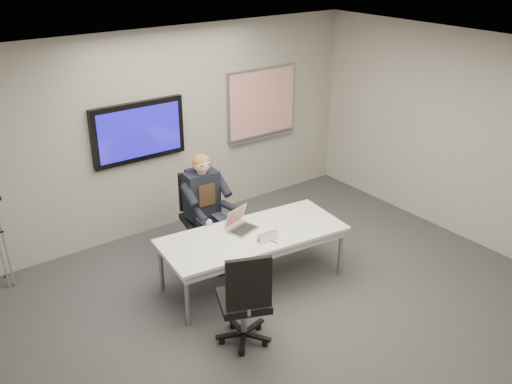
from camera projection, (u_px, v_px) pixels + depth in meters
floor at (311, 322)px, 6.24m from camera, size 6.00×6.00×0.02m
ceiling at (324, 66)px, 5.08m from camera, size 6.00×6.00×0.02m
wall_back at (171, 131)px, 7.86m from camera, size 6.00×0.02×2.80m
wall_left at (2, 317)px, 4.03m from camera, size 0.02×6.00×2.80m
wall_right at (492, 146)px, 7.29m from camera, size 0.02×6.00×2.80m
conference_table at (253, 239)px, 6.71m from camera, size 2.28×1.15×0.67m
tv_display at (139, 132)px, 7.50m from camera, size 1.30×0.09×0.80m
whiteboard at (262, 104)px, 8.62m from camera, size 1.25×0.08×1.10m
office_chair_far at (201, 227)px, 7.54m from camera, size 0.60×0.60×1.07m
office_chair_near at (245, 315)px, 5.78m from camera, size 0.70×0.70×1.12m
seated_person at (210, 219)px, 7.25m from camera, size 0.45×0.76×1.40m
crutch at (0, 238)px, 6.71m from camera, size 0.25×0.60×1.26m
laptop at (240, 224)px, 6.77m from camera, size 0.40×0.41×0.24m
name_tent at (268, 236)px, 6.51m from camera, size 0.26×0.08×0.10m
pen at (273, 241)px, 6.49m from camera, size 0.05×0.14×0.01m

